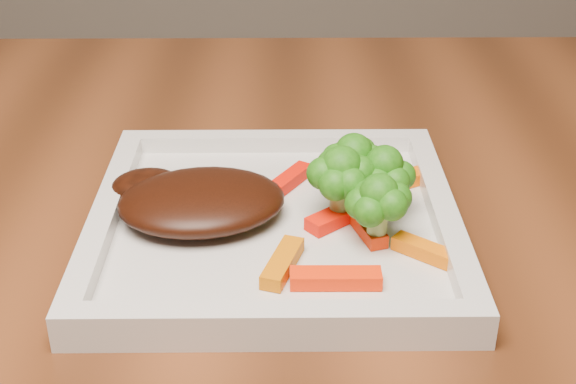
{
  "coord_description": "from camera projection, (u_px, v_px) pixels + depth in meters",
  "views": [
    {
      "loc": [
        -0.17,
        -0.57,
        1.07
      ],
      "look_at": [
        -0.17,
        -0.05,
        0.79
      ],
      "focal_mm": 50.0,
      "sensor_mm": 36.0,
      "label": 1
    }
  ],
  "objects": [
    {
      "name": "broccoli_1",
      "position": [
        384.0,
        176.0,
        0.59
      ],
      "size": [
        0.05,
        0.05,
        0.06
      ],
      "primitive_type": null,
      "rotation": [
        0.0,
        0.0,
        -0.02
      ],
      "color": "#295E0F",
      "rests_on": "plate"
    },
    {
      "name": "carrot_5",
      "position": [
        366.0,
        226.0,
        0.58
      ],
      "size": [
        0.03,
        0.05,
        0.01
      ],
      "primitive_type": "cube",
      "rotation": [
        0.0,
        0.0,
        -1.27
      ],
      "color": "red",
      "rests_on": "plate"
    },
    {
      "name": "plate",
      "position": [
        275.0,
        228.0,
        0.6
      ],
      "size": [
        0.27,
        0.27,
        0.01
      ],
      "primitive_type": "cube",
      "color": "silver",
      "rests_on": "dining_table"
    },
    {
      "name": "carrot_3",
      "position": [
        401.0,
        180.0,
        0.65
      ],
      "size": [
        0.06,
        0.04,
        0.01
      ],
      "primitive_type": "cube",
      "rotation": [
        0.0,
        0.0,
        0.44
      ],
      "color": "#E05A03",
      "rests_on": "plate"
    },
    {
      "name": "broccoli_0",
      "position": [
        353.0,
        162.0,
        0.61
      ],
      "size": [
        0.06,
        0.06,
        0.07
      ],
      "primitive_type": null,
      "rotation": [
        0.0,
        0.0,
        -0.14
      ],
      "color": "#296611",
      "rests_on": "plate"
    },
    {
      "name": "carrot_6",
      "position": [
        342.0,
        214.0,
        0.6
      ],
      "size": [
        0.06,
        0.05,
        0.01
      ],
      "primitive_type": "cube",
      "rotation": [
        0.0,
        0.0,
        0.69
      ],
      "color": "#F61504",
      "rests_on": "plate"
    },
    {
      "name": "broccoli_3",
      "position": [
        341.0,
        183.0,
        0.59
      ],
      "size": [
        0.07,
        0.07,
        0.06
      ],
      "primitive_type": null,
      "rotation": [
        0.0,
        0.0,
        -0.2
      ],
      "color": "#1D6611",
      "rests_on": "plate"
    },
    {
      "name": "carrot_2",
      "position": [
        283.0,
        263.0,
        0.54
      ],
      "size": [
        0.03,
        0.06,
        0.01
      ],
      "primitive_type": "cube",
      "rotation": [
        0.0,
        0.0,
        1.26
      ],
      "color": "#D26803",
      "rests_on": "plate"
    },
    {
      "name": "carrot_0",
      "position": [
        336.0,
        278.0,
        0.53
      ],
      "size": [
        0.06,
        0.02,
        0.01
      ],
      "primitive_type": "cube",
      "rotation": [
        0.0,
        0.0,
        -0.01
      ],
      "color": "#FF2A04",
      "rests_on": "plate"
    },
    {
      "name": "carrot_4",
      "position": [
        290.0,
        179.0,
        0.65
      ],
      "size": [
        0.04,
        0.05,
        0.01
      ],
      "primitive_type": "cube",
      "rotation": [
        0.0,
        0.0,
        1.01
      ],
      "color": "red",
      "rests_on": "plate"
    },
    {
      "name": "steak",
      "position": [
        202.0,
        201.0,
        0.6
      ],
      "size": [
        0.14,
        0.12,
        0.03
      ],
      "primitive_type": "ellipsoid",
      "rotation": [
        0.0,
        0.0,
        0.15
      ],
      "color": "black",
      "rests_on": "plate"
    },
    {
      "name": "carrot_1",
      "position": [
        426.0,
        251.0,
        0.55
      ],
      "size": [
        0.05,
        0.04,
        0.01
      ],
      "primitive_type": "cube",
      "rotation": [
        0.0,
        0.0,
        -0.67
      ],
      "color": "#E46603",
      "rests_on": "plate"
    },
    {
      "name": "broccoli_2",
      "position": [
        378.0,
        208.0,
        0.56
      ],
      "size": [
        0.06,
        0.06,
        0.06
      ],
      "primitive_type": null,
      "rotation": [
        0.0,
        0.0,
        -0.22
      ],
      "color": "#327613",
      "rests_on": "plate"
    }
  ]
}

